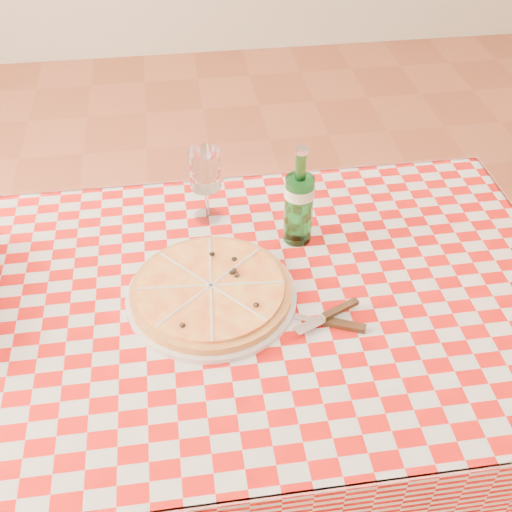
{
  "coord_description": "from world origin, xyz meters",
  "views": [
    {
      "loc": [
        -0.17,
        -0.95,
        1.71
      ],
      "look_at": [
        -0.02,
        0.06,
        0.82
      ],
      "focal_mm": 45.0,
      "sensor_mm": 36.0,
      "label": 1
    }
  ],
  "objects_px": {
    "dining_table": "(269,327)",
    "water_bottle": "(299,196)",
    "pizza_plate": "(211,290)",
    "wine_glass": "(206,186)"
  },
  "relations": [
    {
      "from": "dining_table",
      "to": "water_bottle",
      "type": "xyz_separation_m",
      "value": [
        0.09,
        0.18,
        0.22
      ]
    },
    {
      "from": "pizza_plate",
      "to": "water_bottle",
      "type": "relative_size",
      "value": 1.47
    },
    {
      "from": "pizza_plate",
      "to": "water_bottle",
      "type": "height_order",
      "value": "water_bottle"
    },
    {
      "from": "dining_table",
      "to": "water_bottle",
      "type": "relative_size",
      "value": 4.93
    },
    {
      "from": "pizza_plate",
      "to": "wine_glass",
      "type": "distance_m",
      "value": 0.29
    },
    {
      "from": "dining_table",
      "to": "water_bottle",
      "type": "distance_m",
      "value": 0.3
    },
    {
      "from": "water_bottle",
      "to": "wine_glass",
      "type": "xyz_separation_m",
      "value": [
        -0.2,
        0.11,
        -0.03
      ]
    },
    {
      "from": "dining_table",
      "to": "wine_glass",
      "type": "height_order",
      "value": "wine_glass"
    },
    {
      "from": "pizza_plate",
      "to": "water_bottle",
      "type": "distance_m",
      "value": 0.29
    },
    {
      "from": "water_bottle",
      "to": "wine_glass",
      "type": "relative_size",
      "value": 1.31
    }
  ]
}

